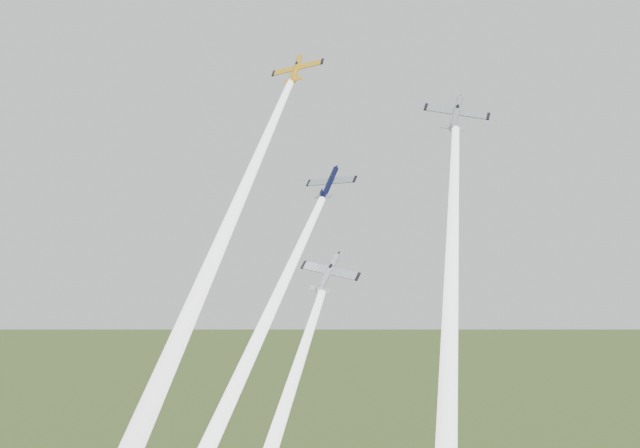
% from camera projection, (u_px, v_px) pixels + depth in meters
% --- Properties ---
extents(plane_yellow, '(10.18, 8.03, 8.03)m').
position_uv_depth(plane_yellow, '(296.00, 69.00, 118.19)').
color(plane_yellow, '#FDAE16').
extents(smoke_trail_yellow, '(14.10, 47.84, 53.21)m').
position_uv_depth(smoke_trail_yellow, '(214.00, 259.00, 93.09)').
color(smoke_trail_yellow, white).
extents(plane_navy, '(8.34, 6.70, 6.65)m').
position_uv_depth(plane_navy, '(330.00, 183.00, 111.04)').
color(plane_navy, black).
extents(smoke_trail_navy, '(7.06, 46.35, 50.68)m').
position_uv_depth(smoke_trail_navy, '(227.00, 406.00, 88.52)').
color(smoke_trail_navy, white).
extents(plane_silver_right, '(9.48, 9.88, 8.75)m').
position_uv_depth(plane_silver_right, '(456.00, 113.00, 104.81)').
color(plane_silver_right, '#AEB7BC').
extents(smoke_trail_silver_right, '(21.71, 47.53, 55.15)m').
position_uv_depth(smoke_trail_silver_right, '(449.00, 362.00, 77.73)').
color(smoke_trail_silver_right, white).
extents(plane_silver_low, '(8.08, 8.01, 8.19)m').
position_uv_depth(plane_silver_low, '(328.00, 273.00, 103.16)').
color(plane_silver_low, silver).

